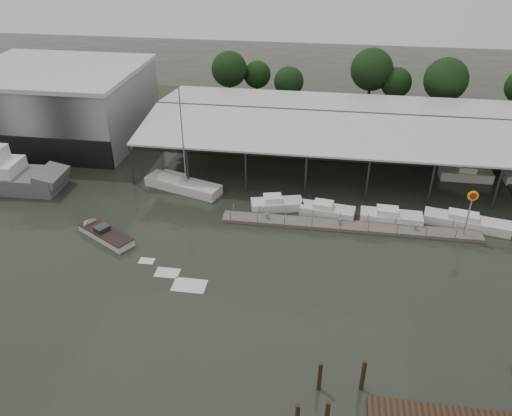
# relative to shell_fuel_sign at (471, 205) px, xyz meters

# --- Properties ---
(ground) EXTENTS (200.00, 200.00, 0.00)m
(ground) POSITION_rel_shell_fuel_sign_xyz_m (-27.00, -9.99, -3.93)
(ground) COLOR #232921
(ground) RESTS_ON ground
(land_strip_far) EXTENTS (140.00, 30.00, 0.30)m
(land_strip_far) POSITION_rel_shell_fuel_sign_xyz_m (-27.00, 32.01, -3.83)
(land_strip_far) COLOR #3D4131
(land_strip_far) RESTS_ON ground
(storage_warehouse) EXTENTS (24.50, 20.50, 10.50)m
(storage_warehouse) POSITION_rel_shell_fuel_sign_xyz_m (-55.00, 19.95, 1.36)
(storage_warehouse) COLOR gray
(storage_warehouse) RESTS_ON ground
(covered_boat_shed) EXTENTS (58.24, 24.00, 6.96)m
(covered_boat_shed) POSITION_rel_shell_fuel_sign_xyz_m (-10.00, 18.01, 2.20)
(covered_boat_shed) COLOR silver
(covered_boat_shed) RESTS_ON ground
(floating_dock) EXTENTS (28.00, 2.00, 1.40)m
(floating_dock) POSITION_rel_shell_fuel_sign_xyz_m (-12.00, 0.01, -3.72)
(floating_dock) COLOR slate
(floating_dock) RESTS_ON ground
(shell_fuel_sign) EXTENTS (1.10, 0.18, 5.55)m
(shell_fuel_sign) POSITION_rel_shell_fuel_sign_xyz_m (0.00, 0.00, 0.00)
(shell_fuel_sign) COLOR gray
(shell_fuel_sign) RESTS_ON ground
(grey_trawler) EXTENTS (15.77, 5.54, 8.84)m
(grey_trawler) POSITION_rel_shell_fuel_sign_xyz_m (-54.77, 3.26, -2.35)
(grey_trawler) COLOR slate
(grey_trawler) RESTS_ON ground
(white_sailboat) EXTENTS (10.16, 5.52, 14.46)m
(white_sailboat) POSITION_rel_shell_fuel_sign_xyz_m (-32.45, 5.91, -3.27)
(white_sailboat) COLOR silver
(white_sailboat) RESTS_ON ground
(speedboat_underway) EXTENTS (16.84, 10.58, 2.00)m
(speedboat_underway) POSITION_rel_shell_fuel_sign_xyz_m (-38.01, -5.48, -3.53)
(speedboat_underway) COLOR silver
(speedboat_underway) RESTS_ON ground
(moored_cruiser_0) EXTENTS (6.31, 3.62, 1.70)m
(moored_cruiser_0) POSITION_rel_shell_fuel_sign_xyz_m (-20.33, 2.98, -3.31)
(moored_cruiser_0) COLOR silver
(moored_cruiser_0) RESTS_ON ground
(moored_cruiser_1) EXTENTS (6.35, 3.09, 1.70)m
(moored_cruiser_1) POSITION_rel_shell_fuel_sign_xyz_m (-14.50, 2.35, -3.31)
(moored_cruiser_1) COLOR silver
(moored_cruiser_1) RESTS_ON ground
(moored_cruiser_2) EXTENTS (6.82, 2.49, 1.70)m
(moored_cruiser_2) POSITION_rel_shell_fuel_sign_xyz_m (-7.43, 2.06, -3.31)
(moored_cruiser_2) COLOR silver
(moored_cruiser_2) RESTS_ON ground
(moored_cruiser_3) EXTENTS (9.25, 4.04, 1.70)m
(moored_cruiser_3) POSITION_rel_shell_fuel_sign_xyz_m (0.68, 2.22, -3.31)
(moored_cruiser_3) COLOR silver
(moored_cruiser_3) RESTS_ON ground
(horizon_tree_line) EXTENTS (69.41, 11.67, 10.59)m
(horizon_tree_line) POSITION_rel_shell_fuel_sign_xyz_m (-1.50, 37.96, 2.22)
(horizon_tree_line) COLOR black
(horizon_tree_line) RESTS_ON ground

